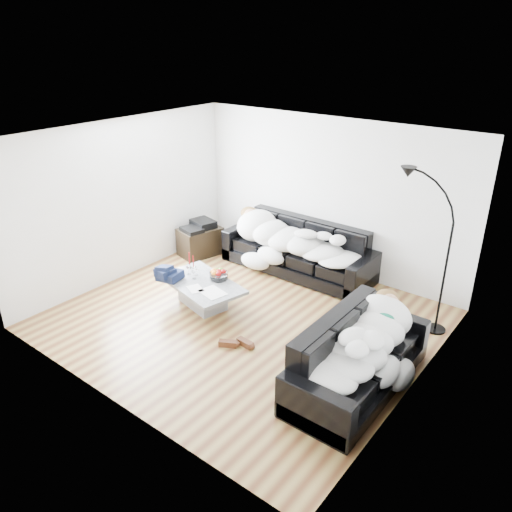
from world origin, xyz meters
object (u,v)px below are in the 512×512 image
Objects in this scene: sleeper_right at (361,340)px; wine_glass_b at (188,269)px; candle_right at (193,263)px; floor_lamp at (446,267)px; wine_glass_c at (194,273)px; coffee_table at (202,294)px; fruit_bowl at (219,274)px; stereo at (199,225)px; sofa_back at (298,248)px; wine_glass_a at (196,271)px; sleeper_back at (297,238)px; sofa_right at (359,355)px; shoes at (236,343)px; av_cabinet at (200,241)px; candle_left at (189,260)px.

sleeper_right is 10.18× the size of wine_glass_b.
candle_right is 0.11× the size of floor_lamp.
wine_glass_c is at bearing 84.77° from sleeper_right.
sleeper_right reaches higher than coffee_table.
candle_right is at bearing 80.89° from sleeper_right.
fruit_bowl is 1.84m from stereo.
sofa_back is at bearing 46.81° from sleeper_right.
coffee_table is 8.82× the size of wine_glass_a.
sleeper_back is 12.87× the size of wine_glass_b.
sofa_right is 2.75m from coffee_table.
wine_glass_c is at bearing -35.42° from stereo.
fruit_bowl is 1.62× the size of wine_glass_b.
shoes is (1.10, -0.52, -0.15)m from coffee_table.
wine_glass_b is at bearing 169.24° from coffee_table.
sofa_right is 5.05× the size of shoes.
fruit_bowl is (0.13, 0.24, 0.28)m from coffee_table.
shoes is 3.12m from stereo.
av_cabinet is (-0.99, 1.29, -0.22)m from wine_glass_b.
candle_left reaches higher than wine_glass_b.
sleeper_back is 3.05m from sleeper_right.
sleeper_back is (-2.25, 2.06, 0.22)m from sofa_right.
sleeper_right is at bearing -8.09° from stereo.
candle_left reaches higher than candle_right.
wine_glass_c is 3.57m from floor_lamp.
fruit_bowl is 1.06× the size of candle_left.
candle_left is at bearing 153.81° from coffee_table.
sofa_right reaches higher than candle_left.
candle_right is (-0.18, 0.14, 0.04)m from wine_glass_a.
fruit_bowl is 3.21m from floor_lamp.
av_cabinet is at bearing -162.15° from floor_lamp.
candle_right is at bearing 136.12° from wine_glass_c.
sleeper_right is 2.78m from coffee_table.
sleeper_back is 1.85m from wine_glass_a.
wine_glass_b is at bearing -68.68° from candle_right.
shoes is at bearing -117.96° from floor_lamp.
sleeper_back is at bearing -170.99° from floor_lamp.
floor_lamp is (1.94, 2.01, 0.93)m from shoes.
sofa_back is 11.83× the size of candle_right.
wine_glass_c is at bearing -139.17° from floor_lamp.
sleeper_back is 2.60m from floor_lamp.
coffee_table is 1.78× the size of av_cabinet.
candle_left is at bearing -121.69° from sleeper_back.
coffee_table is 0.68× the size of floor_lamp.
av_cabinet is (-1.46, 1.11, -0.22)m from fruit_bowl.
coffee_table is (-2.73, 0.25, -0.23)m from sofa_right.
sofa_back and sleeper_back have the same top height.
fruit_bowl is at bearing -1.22° from candle_right.
coffee_table is at bearing -31.29° from av_cabinet.
floor_lamp is (0.31, 1.75, 0.56)m from sofa_right.
sleeper_right is at bearing -84.01° from floor_lamp.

